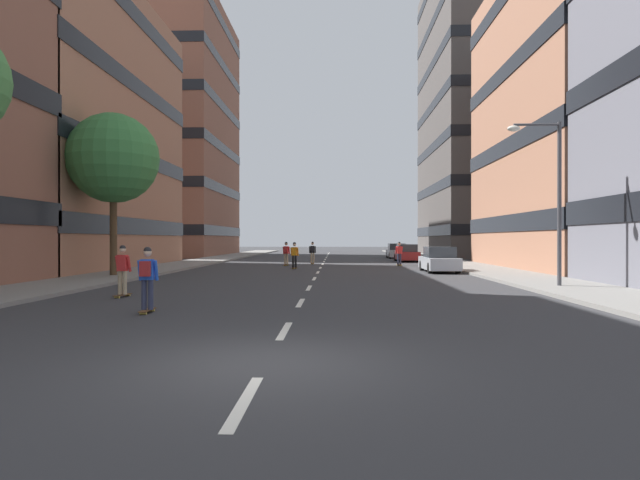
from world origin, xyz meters
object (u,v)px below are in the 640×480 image
at_px(parked_car_mid, 407,254).
at_px(skater_0, 123,268).
at_px(parked_car_far, 396,251).
at_px(skater_5, 147,275).
at_px(streetlamp_right, 550,185).
at_px(skater_4, 286,252).
at_px(parked_car_near, 439,260).
at_px(skater_1, 399,252).
at_px(skater_2, 294,254).
at_px(street_tree_near, 113,159).
at_px(skater_3, 312,251).

bearing_deg(parked_car_mid, skater_0, -114.93).
relative_size(parked_car_far, skater_5, 2.47).
relative_size(parked_car_mid, skater_5, 2.47).
bearing_deg(streetlamp_right, skater_4, 124.50).
distance_m(streetlamp_right, skater_4, 21.84).
bearing_deg(parked_car_near, parked_car_far, 90.00).
distance_m(streetlamp_right, skater_1, 18.87).
bearing_deg(skater_5, streetlamp_right, 28.35).
bearing_deg(parked_car_near, skater_4, 144.13).
distance_m(skater_2, skater_5, 21.17).
bearing_deg(parked_car_far, parked_car_near, -90.00).
height_order(parked_car_far, skater_4, skater_4).
bearing_deg(street_tree_near, parked_car_near, 16.23).
height_order(streetlamp_right, skater_1, streetlamp_right).
relative_size(parked_car_mid, skater_1, 2.47).
xyz_separation_m(parked_car_near, skater_0, (-13.46, -14.14, 0.29)).
relative_size(parked_car_far, skater_2, 2.47).
xyz_separation_m(parked_car_near, skater_3, (-8.07, 9.77, 0.32)).
relative_size(skater_2, skater_5, 1.00).
relative_size(street_tree_near, skater_3, 4.67).
xyz_separation_m(parked_car_far, skater_2, (-8.96, -19.70, 0.29)).
bearing_deg(parked_car_far, skater_5, -105.40).
distance_m(parked_car_near, parked_car_mid, 14.81).
bearing_deg(parked_car_near, skater_5, -121.99).
xyz_separation_m(street_tree_near, skater_5, (6.40, -12.84, -5.10)).
xyz_separation_m(skater_2, skater_4, (-0.95, 4.09, 0.03)).
relative_size(parked_car_mid, streetlamp_right, 0.68).
distance_m(skater_2, skater_4, 4.19).
relative_size(street_tree_near, streetlamp_right, 1.28).
bearing_deg(skater_4, street_tree_near, -122.12).
bearing_deg(parked_car_near, skater_2, 161.03).
distance_m(parked_car_near, parked_car_far, 22.77).
relative_size(skater_2, skater_4, 1.00).
bearing_deg(street_tree_near, skater_2, 43.44).
xyz_separation_m(parked_car_near, skater_5, (-11.22, -17.97, 0.32)).
bearing_deg(parked_car_near, skater_3, 129.56).
relative_size(skater_0, skater_1, 1.00).
height_order(parked_car_near, skater_2, skater_2).
relative_size(parked_car_near, parked_car_mid, 1.00).
distance_m(parked_car_far, skater_5, 42.26).
relative_size(parked_car_mid, parked_car_far, 1.00).
bearing_deg(street_tree_near, skater_0, -65.18).
bearing_deg(street_tree_near, parked_car_mid, 48.54).
distance_m(street_tree_near, skater_3, 18.42).
height_order(parked_car_far, skater_1, skater_1).
height_order(parked_car_near, skater_1, skater_1).
height_order(streetlamp_right, skater_5, streetlamp_right).
bearing_deg(parked_car_near, streetlamp_right, -77.62).
distance_m(street_tree_near, skater_5, 15.23).
bearing_deg(skater_4, skater_5, -93.00).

